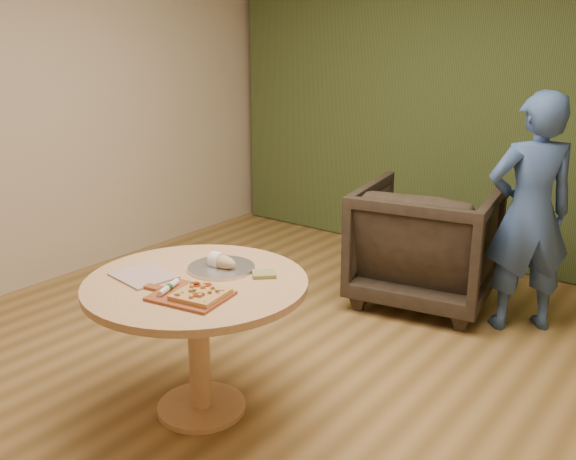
# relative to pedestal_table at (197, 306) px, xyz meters

# --- Properties ---
(room_shell) EXTENTS (5.04, 6.04, 2.84)m
(room_shell) POSITION_rel_pedestal_table_xyz_m (0.16, 0.26, 0.79)
(room_shell) COLOR olive
(room_shell) RESTS_ON ground
(curtain) EXTENTS (4.80, 0.14, 2.78)m
(curtain) POSITION_rel_pedestal_table_xyz_m (0.16, 3.16, 0.79)
(curtain) COLOR #303E1C
(curtain) RESTS_ON ground
(pedestal_table) EXTENTS (1.14, 1.14, 0.75)m
(pedestal_table) POSITION_rel_pedestal_table_xyz_m (0.00, 0.00, 0.00)
(pedestal_table) COLOR tan
(pedestal_table) RESTS_ON ground
(pizza_paddle) EXTENTS (0.47, 0.33, 0.01)m
(pizza_paddle) POSITION_rel_pedestal_table_xyz_m (0.13, -0.17, 0.15)
(pizza_paddle) COLOR brown
(pizza_paddle) RESTS_ON pedestal_table
(flatbread_pizza) EXTENTS (0.25, 0.25, 0.04)m
(flatbread_pizza) POSITION_rel_pedestal_table_xyz_m (0.19, -0.16, 0.17)
(flatbread_pizza) COLOR tan
(flatbread_pizza) RESTS_ON pizza_paddle
(cutlery_roll) EXTENTS (0.08, 0.20, 0.03)m
(cutlery_roll) POSITION_rel_pedestal_table_xyz_m (0.01, -0.20, 0.17)
(cutlery_roll) COLOR white
(cutlery_roll) RESTS_ON pizza_paddle
(newspaper) EXTENTS (0.33, 0.29, 0.01)m
(newspaper) POSITION_rel_pedestal_table_xyz_m (-0.25, -0.13, 0.15)
(newspaper) COLOR beige
(newspaper) RESTS_ON pedestal_table
(serving_tray) EXTENTS (0.36, 0.36, 0.02)m
(serving_tray) POSITION_rel_pedestal_table_xyz_m (-0.01, 0.20, 0.15)
(serving_tray) COLOR silver
(serving_tray) RESTS_ON pedestal_table
(bread_roll) EXTENTS (0.19, 0.09, 0.09)m
(bread_roll) POSITION_rel_pedestal_table_xyz_m (-0.02, 0.20, 0.18)
(bread_roll) COLOR tan
(bread_roll) RESTS_ON serving_tray
(green_packet) EXTENTS (0.16, 0.16, 0.02)m
(green_packet) POSITION_rel_pedestal_table_xyz_m (0.24, 0.26, 0.15)
(green_packet) COLOR #60682F
(green_packet) RESTS_ON pedestal_table
(armchair) EXTENTS (1.11, 1.06, 0.99)m
(armchair) POSITION_rel_pedestal_table_xyz_m (0.30, 2.08, -0.11)
(armchair) COLOR black
(armchair) RESTS_ON ground
(person_standing) EXTENTS (0.70, 0.68, 1.61)m
(person_standing) POSITION_rel_pedestal_table_xyz_m (1.02, 2.06, 0.20)
(person_standing) COLOR #334E86
(person_standing) RESTS_ON ground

